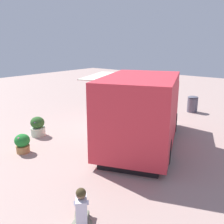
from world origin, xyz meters
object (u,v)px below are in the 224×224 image
Objects in this scene: person_customer at (82,212)px; planter_flowering_far at (38,126)px; food_truck at (143,112)px; trash_bin at (192,104)px; plaza_bench at (138,102)px; planter_flowering_near at (22,143)px.

planter_flowering_far is (2.59, 5.12, 0.04)m from person_customer.
food_truck is 4.76m from person_customer.
trash_bin is at bearing 2.59° from food_truck.
food_truck is 7.19× the size of planter_flowering_far.
person_customer is 10.15m from trash_bin.
trash_bin reaches higher than planter_flowering_far.
planter_flowering_far is 0.90× the size of trash_bin.
food_truck is 4.29m from planter_flowering_far.
food_truck is at bearing -145.56° from plaza_bench.
planter_flowering_far is 8.22m from trash_bin.
food_truck is 8.57× the size of planter_flowering_near.
planter_flowering_far is at bearing 116.59° from food_truck.
person_customer reaches higher than planter_flowering_near.
person_customer is 4.35m from planter_flowering_near.
planter_flowering_near is at bearing -143.46° from planter_flowering_far.
trash_bin reaches higher than plaza_bench.
food_truck is at bearing -41.24° from planter_flowering_near.
planter_flowering_near is 9.10m from trash_bin.
person_customer is at bearing -116.81° from planter_flowering_far.
plaza_bench is 2.19× the size of trash_bin.
food_truck reaches higher than planter_flowering_far.
food_truck reaches higher than person_customer.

